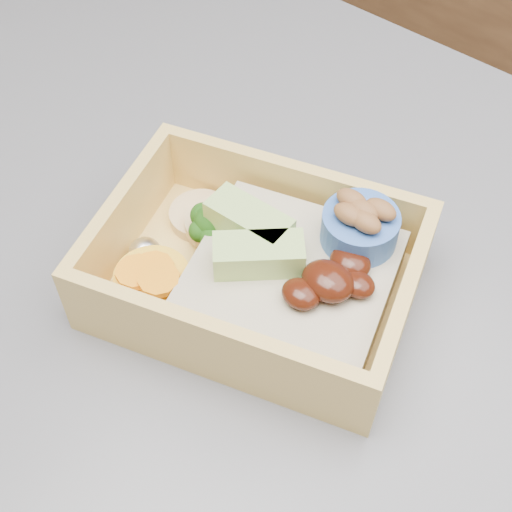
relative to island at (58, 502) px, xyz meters
The scene contains 2 objects.
island is the anchor object (origin of this frame).
bento_box 0.54m from the island, 32.13° to the left, with size 0.22×0.18×0.07m.
Camera 1 is at (0.36, -0.18, 1.28)m, focal length 50.00 mm.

